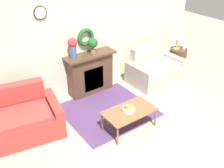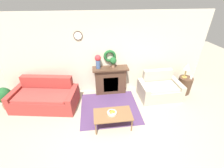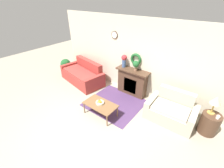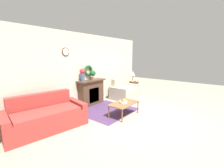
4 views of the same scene
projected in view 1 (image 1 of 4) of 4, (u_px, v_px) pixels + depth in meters
name	position (u px, v px, depth m)	size (l,w,h in m)	color
ground_plane	(159.00, 150.00, 4.65)	(16.00, 16.00, 0.00)	#9E937F
floor_rug	(108.00, 110.00, 5.70)	(1.80, 1.68, 0.01)	#4C335B
wall_back	(81.00, 37.00, 5.83)	(6.80, 0.15, 2.70)	beige
fireplace	(90.00, 73.00, 6.16)	(1.20, 0.41, 0.99)	#4C3323
couch_left	(6.00, 123.00, 4.82)	(2.10, 1.28, 0.89)	#9E332D
loveseat_right	(155.00, 70.00, 6.74)	(1.38, 0.90, 0.88)	#B2A893
coffee_table	(129.00, 112.00, 5.00)	(1.01, 0.58, 0.42)	brown
fruit_bowl	(128.00, 109.00, 4.95)	(0.25, 0.25, 0.12)	beige
side_table_by_loveseat	(177.00, 59.00, 7.32)	(0.47, 0.47, 0.61)	#4C3323
table_lamp	(178.00, 35.00, 6.98)	(0.26, 0.26, 0.53)	#B28E42
mug	(184.00, 47.00, 7.14)	(0.08, 0.08, 0.09)	silver
vase_on_mantel_left	(73.00, 46.00, 5.58)	(0.20, 0.20, 0.46)	#3D5684
potted_plant_on_mantel	(93.00, 44.00, 5.84)	(0.22, 0.22, 0.36)	#8E664C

